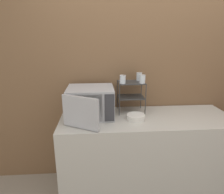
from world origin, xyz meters
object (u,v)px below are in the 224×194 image
object	(u,v)px
glass_back_right	(139,76)
glass_front_right	(142,79)
microwave	(90,103)
dish_rack	(131,90)
glass_front_left	(123,79)
bowl	(136,117)

from	to	relation	value
glass_back_right	glass_front_right	world-z (taller)	same
microwave	dish_rack	bearing A→B (deg)	15.16
glass_front_left	glass_back_right	xyz separation A→B (m)	(0.21, 0.14, 0.00)
glass_front_left	glass_back_right	world-z (taller)	same
bowl	glass_front_right	bearing A→B (deg)	61.54
glass_back_right	glass_front_left	bearing A→B (deg)	-145.23
dish_rack	bowl	bearing A→B (deg)	-85.90
microwave	glass_back_right	bearing A→B (deg)	19.04
bowl	glass_back_right	bearing A→B (deg)	74.80
microwave	glass_back_right	distance (m)	0.63
glass_front_left	dish_rack	bearing A→B (deg)	35.28
glass_front_right	glass_front_left	bearing A→B (deg)	179.20
dish_rack	glass_front_left	world-z (taller)	glass_front_left
microwave	dish_rack	distance (m)	0.48
dish_rack	bowl	xyz separation A→B (m)	(0.02, -0.24, -0.22)
glass_front_right	bowl	world-z (taller)	glass_front_right
dish_rack	glass_front_right	bearing A→B (deg)	-36.90
dish_rack	glass_back_right	size ratio (longest dim) A/B	3.87
glass_front_left	bowl	size ratio (longest dim) A/B	0.47
glass_front_right	dish_rack	bearing A→B (deg)	143.10
dish_rack	microwave	bearing A→B (deg)	-164.84
glass_back_right	bowl	size ratio (longest dim) A/B	0.47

